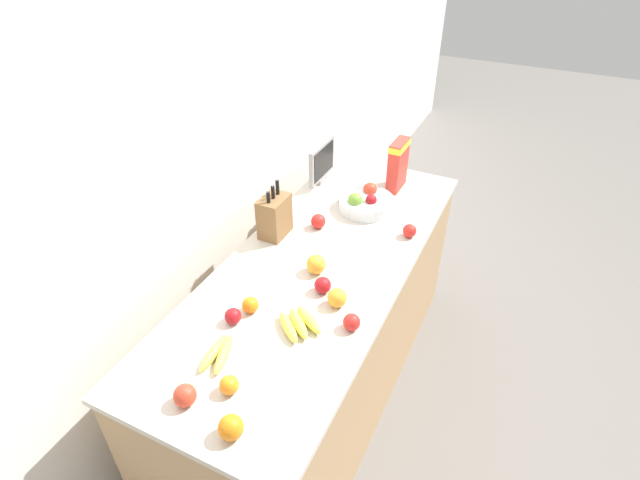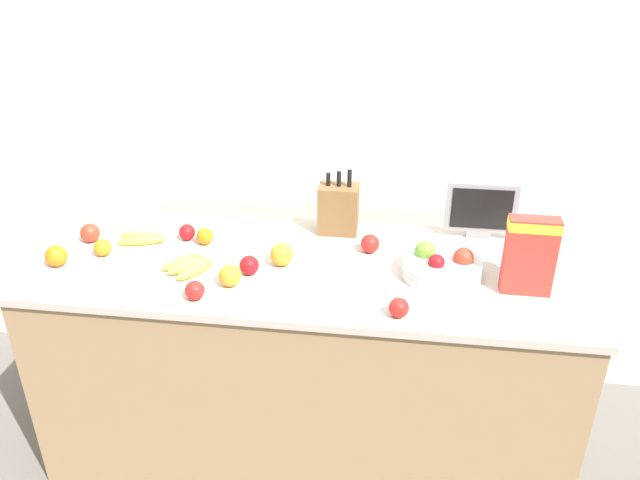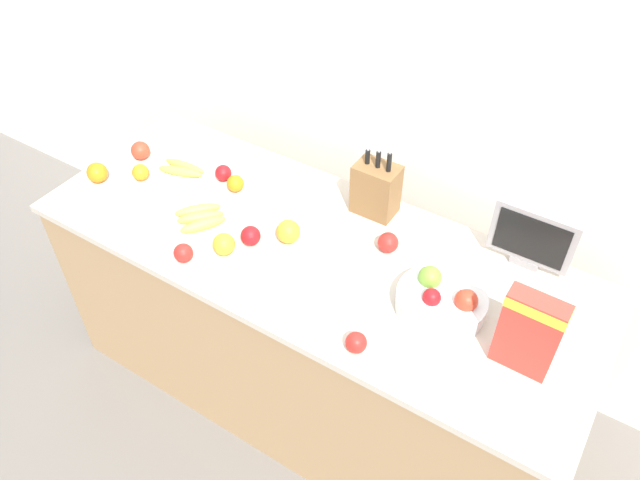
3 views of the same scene
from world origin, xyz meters
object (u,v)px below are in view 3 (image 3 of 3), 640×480
small_monitor (532,238)px  orange_near_bowl (140,172)px  orange_front_right (235,183)px  apple_rear (183,253)px  apple_rightmost (251,236)px  apple_near_bananas (388,243)px  banana_bunch_right (200,217)px  fruit_bowl (441,300)px  apple_middle (140,151)px  orange_by_cereal (288,232)px  knife_block (376,189)px  banana_bunch_left (183,169)px  orange_mid_right (224,244)px  apple_front (223,173)px  orange_front_left (97,173)px  cereal_box (530,330)px  apple_by_knife_block (356,343)px

small_monitor → orange_near_bowl: 1.54m
orange_front_right → apple_rear: bearing=-77.7°
apple_rightmost → orange_near_bowl: 0.61m
small_monitor → apple_near_bananas: small_monitor is taller
banana_bunch_right → orange_front_right: orange_front_right is taller
fruit_bowl → orange_front_right: bearing=172.1°
apple_middle → orange_by_cereal: bearing=-6.1°
knife_block → banana_bunch_left: (-0.79, -0.21, -0.09)m
orange_mid_right → apple_front: bearing=129.2°
orange_near_bowl → banana_bunch_right: bearing=-10.7°
knife_block → apple_front: knife_block is taller
small_monitor → banana_bunch_right: bearing=-158.8°
banana_bunch_right → orange_front_left: size_ratio=2.63×
apple_rightmost → orange_mid_right: orange_mid_right is taller
orange_near_bowl → apple_rear: bearing=-29.6°
cereal_box → apple_rightmost: cereal_box is taller
apple_front → orange_front_right: size_ratio=0.98×
apple_front → apple_rear: 0.47m
orange_mid_right → orange_near_bowl: 0.58m
knife_block → orange_near_bowl: bearing=-159.5°
orange_near_bowl → apple_near_bananas: bearing=9.2°
orange_front_left → orange_near_bowl: size_ratio=1.22×
fruit_bowl → apple_rightmost: (-0.71, -0.08, -0.00)m
banana_bunch_right → orange_by_cereal: size_ratio=2.47×
apple_by_knife_block → apple_middle: bearing=163.3°
small_monitor → banana_bunch_right: (-1.11, -0.43, -0.11)m
cereal_box → orange_front_left: size_ratio=3.45×
fruit_bowl → orange_mid_right: 0.78m
knife_block → apple_by_knife_block: 0.67m
orange_mid_right → knife_block: bearing=55.3°
cereal_box → apple_rightmost: (-1.01, -0.01, -0.12)m
cereal_box → apple_rightmost: bearing=-178.4°
apple_rightmost → orange_mid_right: size_ratio=0.90×
apple_front → fruit_bowl: bearing=-8.8°
banana_bunch_left → orange_front_left: bearing=-137.7°
apple_by_knife_block → orange_near_bowl: size_ratio=1.00×
orange_mid_right → orange_front_right: orange_mid_right is taller
banana_bunch_left → orange_front_right: bearing=5.2°
apple_rear → orange_near_bowl: apple_rear is taller
small_monitor → apple_rightmost: small_monitor is taller
orange_by_cereal → apple_front: bearing=159.8°
cereal_box → apple_rear: cereal_box is taller
orange_mid_right → apple_near_bananas: bearing=33.7°
small_monitor → orange_by_cereal: (-0.77, -0.34, -0.08)m
fruit_bowl → orange_near_bowl: bearing=-179.2°
cereal_box → banana_bunch_right: size_ratio=1.31×
orange_front_left → knife_block: bearing=22.9°
orange_mid_right → fruit_bowl: bearing=12.8°
apple_by_knife_block → orange_front_left: size_ratio=0.82×
knife_block → apple_by_knife_block: size_ratio=4.56×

